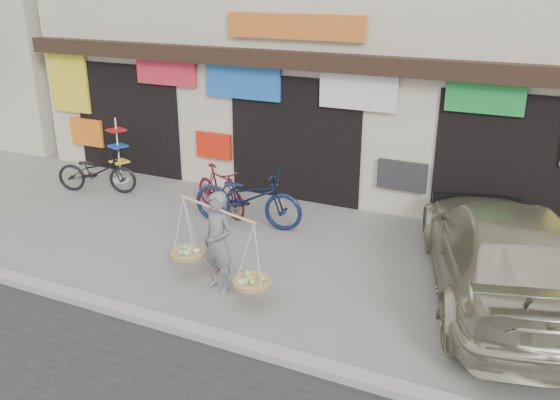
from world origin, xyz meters
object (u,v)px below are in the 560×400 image
at_px(street_vendor, 218,246).
at_px(bike_1, 221,190).
at_px(bike_0, 97,171).
at_px(suv, 504,252).
at_px(display_rack, 119,156).
at_px(bike_2, 248,197).

relative_size(street_vendor, bike_1, 1.19).
distance_m(street_vendor, bike_0, 5.57).
height_order(bike_1, suv, suv).
bearing_deg(bike_0, display_rack, -14.73).
bearing_deg(street_vendor, bike_1, 137.07).
bearing_deg(bike_2, bike_0, 80.30).
relative_size(bike_0, bike_1, 1.12).
distance_m(bike_1, display_rack, 3.35).
bearing_deg(bike_1, street_vendor, -124.94).
distance_m(bike_0, display_rack, 0.84).
bearing_deg(bike_2, street_vendor, -167.91).
xyz_separation_m(street_vendor, suv, (4.01, 1.66, 0.01)).
xyz_separation_m(bike_2, suv, (4.83, -0.81, 0.16)).
xyz_separation_m(bike_2, display_rack, (-4.08, 1.07, 0.03)).
xyz_separation_m(street_vendor, display_rack, (-4.90, 3.53, -0.12)).
relative_size(street_vendor, suv, 0.35).
bearing_deg(bike_2, suv, -105.92).
distance_m(bike_2, suv, 4.90).
height_order(bike_1, bike_2, bike_2).
bearing_deg(bike_2, display_rack, 68.99).
height_order(street_vendor, bike_2, street_vendor).
bearing_deg(display_rack, suv, -11.89).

